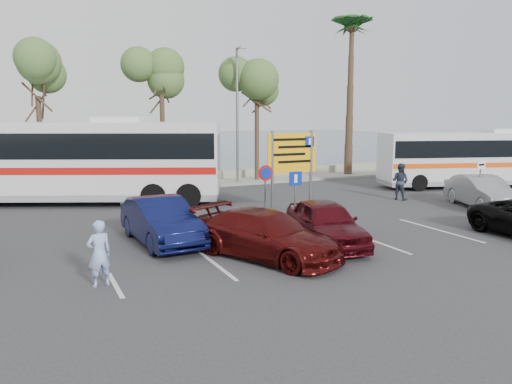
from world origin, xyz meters
name	(u,v)px	position (x,y,z in m)	size (l,w,h in m)	color
ground	(311,238)	(0.00, 0.00, 0.00)	(120.00, 120.00, 0.00)	#2F2F31
kerb_strip	(189,185)	(0.00, 14.00, 0.07)	(44.00, 2.40, 0.15)	gray
seawall	(179,177)	(0.00, 16.00, 0.30)	(48.00, 0.80, 0.60)	gray
sea	(91,144)	(0.00, 60.00, 0.01)	(140.00, 140.00, 0.00)	#3F4E64
tree_left	(37,80)	(-8.00, 14.00, 6.00)	(3.20, 3.20, 7.20)	#382619
tree_mid	(161,71)	(-1.50, 14.00, 6.65)	(3.20, 3.20, 8.00)	#382619
tree_right	(257,83)	(4.50, 14.00, 6.17)	(3.20, 3.20, 7.40)	#382619
palm_tree	(352,29)	(11.50, 14.00, 9.87)	(4.80, 4.80, 11.20)	#382619
street_lamp_right	(238,108)	(3.00, 13.52, 4.60)	(0.45, 1.15, 8.01)	slate
direction_sign	(292,160)	(1.00, 3.20, 2.43)	(2.20, 0.12, 3.60)	slate
sign_no_stop	(265,185)	(-0.60, 2.38, 1.58)	(0.60, 0.08, 2.35)	slate
sign_parking	(295,193)	(-0.20, 0.79, 1.47)	(0.50, 0.07, 2.25)	slate
sign_taxi	(480,177)	(9.80, 1.49, 1.42)	(0.50, 0.07, 2.20)	slate
lane_markings	(297,248)	(-1.14, -1.00, 0.00)	(12.02, 4.20, 0.01)	silver
coach_bus_left	(79,164)	(-6.50, 10.50, 1.93)	(13.33, 7.99, 4.15)	silver
coach_bus_right	(473,160)	(15.00, 6.50, 1.58)	(11.16, 5.41, 3.42)	silver
car_blue	(161,221)	(-4.89, 1.50, 0.76)	(1.60, 4.60, 1.51)	#0D1240
car_maroon	(266,235)	(-2.49, -1.52, 0.71)	(1.99, 4.89, 1.42)	#4B0D0C
car_red	(325,223)	(-0.09, -1.02, 0.74)	(1.76, 4.37, 1.49)	#490A11
car_silver_b	(482,192)	(10.00, 1.50, 0.74)	(1.56, 4.48, 1.47)	gray
pedestrian_near	(99,253)	(-7.34, -2.00, 0.84)	(0.61, 0.40, 1.68)	#95ADD9
pedestrian_far	(400,181)	(8.17, 4.89, 0.92)	(0.89, 0.69, 1.83)	#2D3343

